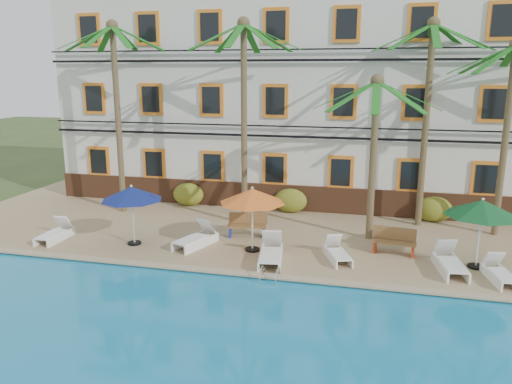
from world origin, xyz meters
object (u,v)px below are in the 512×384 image
(umbrella_blue, at_px, (132,194))
(lounger_f, at_px, (500,273))
(umbrella_red, at_px, (252,196))
(palm_e, at_px, (509,111))
(umbrella_green, at_px, (482,208))
(lounger_a, at_px, (55,233))
(palm_c, at_px, (375,132))
(bench_right, at_px, (394,241))
(palm_a, at_px, (116,92))
(lounger_c, at_px, (271,253))
(pool_ladder, at_px, (270,278))
(lounger_b, at_px, (196,238))
(lounger_d, at_px, (337,253))
(palm_d, at_px, (428,96))
(palm_b, at_px, (244,95))
(lounger_e, at_px, (450,262))
(bench_left, at_px, (247,225))

(umbrella_blue, bearing_deg, lounger_f, -1.99)
(umbrella_blue, xyz_separation_m, umbrella_red, (4.45, 0.37, 0.08))
(palm_e, height_order, lounger_f, palm_e)
(umbrella_green, distance_m, lounger_a, 15.25)
(palm_c, distance_m, bench_right, 4.02)
(palm_c, bearing_deg, palm_a, 173.35)
(palm_a, height_order, bench_right, palm_a)
(umbrella_red, xyz_separation_m, bench_right, (4.94, 0.91, -1.54))
(lounger_c, xyz_separation_m, bench_right, (4.06, 1.83, 0.15))
(bench_right, distance_m, pool_ladder, 4.99)
(palm_e, bearing_deg, palm_a, -178.68)
(umbrella_blue, bearing_deg, umbrella_green, 2.60)
(palm_a, height_order, lounger_b, palm_a)
(palm_e, bearing_deg, palm_c, -161.00)
(umbrella_green, relative_size, lounger_a, 1.34)
(lounger_d, bearing_deg, palm_d, 58.51)
(palm_c, relative_size, lounger_f, 3.52)
(palm_a, distance_m, umbrella_red, 8.65)
(umbrella_blue, bearing_deg, lounger_a, -174.83)
(palm_b, bearing_deg, bench_right, -19.90)
(palm_a, xyz_separation_m, lounger_e, (13.69, -4.05, -5.10))
(palm_e, bearing_deg, lounger_d, -143.91)
(lounger_a, height_order, pool_ladder, lounger_a)
(lounger_a, bearing_deg, umbrella_blue, 5.17)
(lounger_c, bearing_deg, umbrella_red, 133.23)
(palm_c, height_order, umbrella_red, palm_c)
(umbrella_green, relative_size, lounger_c, 1.11)
(lounger_a, xyz_separation_m, lounger_f, (15.63, -0.15, -0.01))
(palm_e, height_order, lounger_d, palm_e)
(lounger_e, bearing_deg, palm_d, 97.14)
(palm_e, bearing_deg, umbrella_green, -109.02)
(palm_d, bearing_deg, palm_e, -11.91)
(palm_c, height_order, lounger_b, palm_c)
(palm_d, height_order, lounger_d, palm_d)
(lounger_e, bearing_deg, lounger_c, -174.43)
(lounger_b, height_order, pool_ladder, lounger_b)
(umbrella_blue, xyz_separation_m, lounger_d, (7.49, 0.17, -1.67))
(palm_b, distance_m, pool_ladder, 7.93)
(palm_c, bearing_deg, umbrella_red, -149.43)
(palm_c, bearing_deg, lounger_f, -38.65)
(palm_b, distance_m, umbrella_red, 4.69)
(lounger_b, xyz_separation_m, lounger_d, (5.17, -0.18, -0.04))
(bench_left, bearing_deg, umbrella_green, -9.37)
(palm_c, xyz_separation_m, lounger_a, (-11.64, -3.04, -3.83))
(palm_e, relative_size, lounger_c, 3.49)
(umbrella_red, bearing_deg, palm_a, 152.45)
(palm_a, relative_size, bench_left, 5.39)
(bench_left, bearing_deg, lounger_c, -58.98)
(lounger_a, bearing_deg, lounger_c, -1.85)
(palm_d, relative_size, umbrella_red, 3.53)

